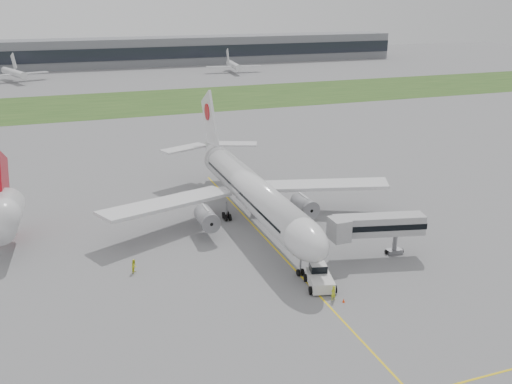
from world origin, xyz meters
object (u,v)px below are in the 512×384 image
object	(u,v)px
ground_crew_near	(333,293)
jet_bridge	(373,226)
airliner	(250,188)
pushback_tug	(319,277)
neighbor_aircraft	(3,212)

from	to	relation	value
ground_crew_near	jet_bridge	bearing A→B (deg)	-153.91
airliner	pushback_tug	world-z (taller)	airliner
airliner	ground_crew_near	bearing A→B (deg)	-87.69
pushback_tug	jet_bridge	size ratio (longest dim) A/B	0.40
airliner	jet_bridge	size ratio (longest dim) A/B	3.99
airliner	pushback_tug	bearing A→B (deg)	-87.22
airliner	pushback_tug	distance (m)	23.61
ground_crew_near	neighbor_aircraft	size ratio (longest dim) A/B	0.11
airliner	neighbor_aircraft	world-z (taller)	airliner
pushback_tug	jet_bridge	world-z (taller)	jet_bridge
airliner	pushback_tug	size ratio (longest dim) A/B	9.87
jet_bridge	neighbor_aircraft	world-z (taller)	neighbor_aircraft
jet_bridge	airliner	bearing A→B (deg)	136.27
ground_crew_near	neighbor_aircraft	bearing A→B (deg)	-52.32
pushback_tug	airliner	bearing A→B (deg)	106.39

